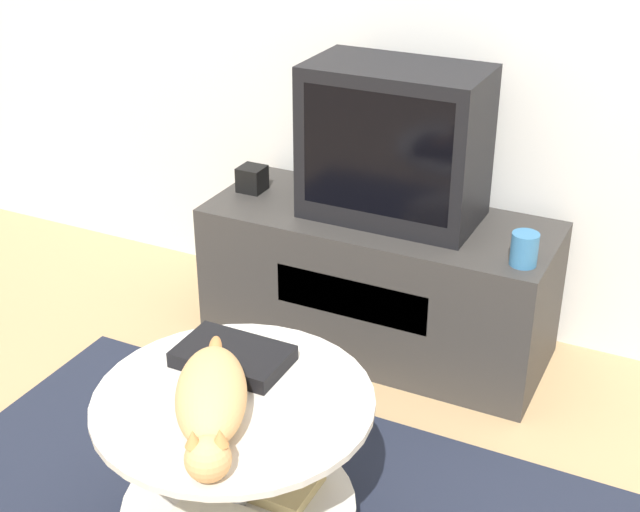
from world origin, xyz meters
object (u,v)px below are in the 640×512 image
speaker (252,179)px  cat (211,400)px  tv (395,143)px  dvd_box (233,356)px

speaker → cat: cat is taller
tv → speaker: size_ratio=6.45×
speaker → dvd_box: size_ratio=0.32×
speaker → dvd_box: (0.52, -0.99, -0.03)m
dvd_box → cat: cat is taller
tv → speaker: (-0.54, -0.02, -0.21)m
speaker → cat: 1.36m
speaker → dvd_box: speaker is taller
dvd_box → cat: (0.08, -0.23, 0.04)m
tv → dvd_box: size_ratio=2.09×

